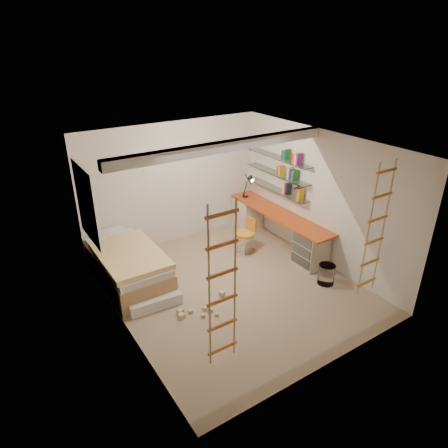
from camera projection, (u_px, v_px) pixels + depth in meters
floor at (233, 287)px, 7.21m from camera, size 4.50×4.50×0.00m
ceiling_beam at (224, 146)px, 6.36m from camera, size 4.00×0.18×0.16m
window_frame at (87, 204)px, 6.71m from camera, size 0.06×1.15×1.35m
window_blind at (90, 204)px, 6.73m from camera, size 0.02×1.00×1.20m
rope_ladder_left at (222, 287)px, 4.57m from camera, size 0.41×0.04×2.13m
rope_ladder_right at (376, 230)px, 5.89m from camera, size 0.41×0.04×2.13m
waste_bin at (326, 274)px, 7.25m from camera, size 0.30×0.30×0.38m
desk at (277, 227)px, 8.53m from camera, size 0.56×2.80×0.75m
shelves at (277, 174)px, 8.34m from camera, size 0.25×1.80×0.71m
bed at (128, 265)px, 7.27m from camera, size 1.02×2.00×0.69m
task_lamp at (250, 183)px, 8.92m from camera, size 0.14×0.36×0.57m
swivel_chair at (246, 240)px, 8.26m from camera, size 0.51×0.51×0.75m
play_platform at (149, 292)px, 6.80m from camera, size 0.93×0.75×0.39m
toy_blocks at (179, 297)px, 6.62m from camera, size 1.40×1.16×0.66m
books at (278, 169)px, 8.30m from camera, size 0.14×0.64×0.92m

